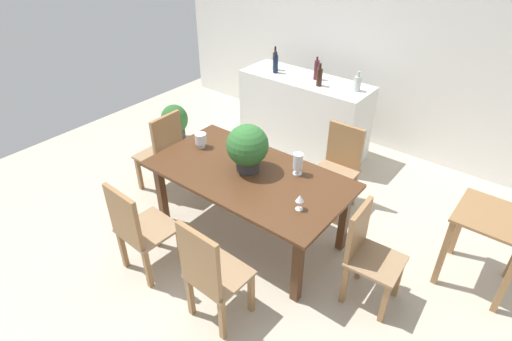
# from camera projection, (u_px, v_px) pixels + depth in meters

# --- Properties ---
(ground_plane) EXTENTS (7.04, 7.04, 0.00)m
(ground_plane) POSITION_uv_depth(u_px,v_px,m) (249.00, 233.00, 4.29)
(ground_plane) COLOR #BCB29E
(back_wall) EXTENTS (6.40, 0.10, 2.60)m
(back_wall) POSITION_uv_depth(u_px,v_px,m) (377.00, 48.00, 5.27)
(back_wall) COLOR white
(back_wall) RESTS_ON ground
(dining_table) EXTENTS (1.91, 1.03, 0.75)m
(dining_table) POSITION_uv_depth(u_px,v_px,m) (249.00, 181.00, 3.92)
(dining_table) COLOR #4C2D19
(dining_table) RESTS_ON ground
(chair_far_right) EXTENTS (0.44, 0.49, 0.94)m
(chair_far_right) POSITION_uv_depth(u_px,v_px,m) (338.00, 164.00, 4.43)
(chair_far_right) COLOR olive
(chair_far_right) RESTS_ON ground
(chair_near_right) EXTENTS (0.44, 0.43, 1.00)m
(chair_near_right) POSITION_uv_depth(u_px,v_px,m) (210.00, 272.00, 3.11)
(chair_near_right) COLOR olive
(chair_near_right) RESTS_ON ground
(chair_head_end) EXTENTS (0.44, 0.44, 0.99)m
(chair_head_end) POSITION_uv_depth(u_px,v_px,m) (164.00, 150.00, 4.63)
(chair_head_end) COLOR olive
(chair_head_end) RESTS_ON ground
(chair_foot_end) EXTENTS (0.44, 0.42, 0.91)m
(chair_foot_end) POSITION_uv_depth(u_px,v_px,m) (367.00, 251.00, 3.36)
(chair_foot_end) COLOR olive
(chair_foot_end) RESTS_ON ground
(chair_near_left) EXTENTS (0.47, 0.46, 0.96)m
(chair_near_left) POSITION_uv_depth(u_px,v_px,m) (137.00, 227.00, 3.57)
(chair_near_left) COLOR olive
(chair_near_left) RESTS_ON ground
(flower_centerpiece) EXTENTS (0.39, 0.39, 0.46)m
(flower_centerpiece) POSITION_uv_depth(u_px,v_px,m) (248.00, 147.00, 3.78)
(flower_centerpiece) COLOR #333338
(flower_centerpiece) RESTS_ON dining_table
(crystal_vase_left) EXTENTS (0.09, 0.09, 0.22)m
(crystal_vase_left) POSITION_uv_depth(u_px,v_px,m) (298.00, 162.00, 3.79)
(crystal_vase_left) COLOR silver
(crystal_vase_left) RESTS_ON dining_table
(crystal_vase_center_near) EXTENTS (0.12, 0.12, 0.15)m
(crystal_vase_center_near) POSITION_uv_depth(u_px,v_px,m) (201.00, 139.00, 4.22)
(crystal_vase_center_near) COLOR silver
(crystal_vase_center_near) RESTS_ON dining_table
(wine_glass) EXTENTS (0.07, 0.07, 0.15)m
(wine_glass) POSITION_uv_depth(u_px,v_px,m) (300.00, 199.00, 3.36)
(wine_glass) COLOR silver
(wine_glass) RESTS_ON dining_table
(kitchen_counter) EXTENTS (1.71, 0.61, 0.99)m
(kitchen_counter) POSITION_uv_depth(u_px,v_px,m) (303.00, 114.00, 5.51)
(kitchen_counter) COLOR silver
(kitchen_counter) RESTS_ON ground
(wine_bottle_clear) EXTENTS (0.07, 0.07, 0.28)m
(wine_bottle_clear) POSITION_uv_depth(u_px,v_px,m) (319.00, 77.00, 4.98)
(wine_bottle_clear) COLOR black
(wine_bottle_clear) RESTS_ON kitchen_counter
(wine_bottle_green) EXTENTS (0.06, 0.06, 0.29)m
(wine_bottle_green) POSITION_uv_depth(u_px,v_px,m) (316.00, 70.00, 5.15)
(wine_bottle_green) COLOR #511E28
(wine_bottle_green) RESTS_ON kitchen_counter
(wine_bottle_dark) EXTENTS (0.07, 0.07, 0.28)m
(wine_bottle_dark) POSITION_uv_depth(u_px,v_px,m) (276.00, 64.00, 5.35)
(wine_bottle_dark) COLOR #0F1E38
(wine_bottle_dark) RESTS_ON kitchen_counter
(wine_bottle_amber) EXTENTS (0.08, 0.08, 0.24)m
(wine_bottle_amber) POSITION_uv_depth(u_px,v_px,m) (358.00, 83.00, 4.86)
(wine_bottle_amber) COLOR #B2BFB7
(wine_bottle_amber) RESTS_ON kitchen_counter
(wine_bottle_tall) EXTENTS (0.06, 0.06, 0.31)m
(wine_bottle_tall) POSITION_uv_depth(u_px,v_px,m) (275.00, 61.00, 5.44)
(wine_bottle_tall) COLOR black
(wine_bottle_tall) RESTS_ON kitchen_counter
(side_table) EXTENTS (0.58, 0.56, 0.74)m
(side_table) POSITION_uv_depth(u_px,v_px,m) (488.00, 233.00, 3.47)
(side_table) COLOR olive
(side_table) RESTS_ON ground
(potted_plant_floor) EXTENTS (0.37, 0.37, 0.53)m
(potted_plant_floor) POSITION_uv_depth(u_px,v_px,m) (175.00, 122.00, 5.78)
(potted_plant_floor) COLOR #423D38
(potted_plant_floor) RESTS_ON ground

